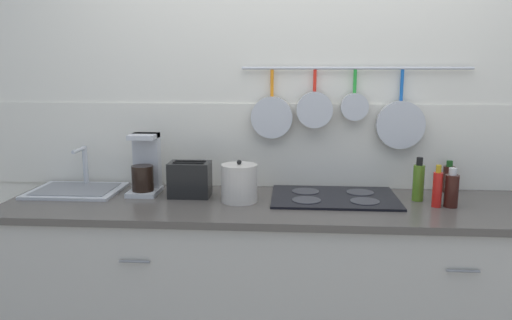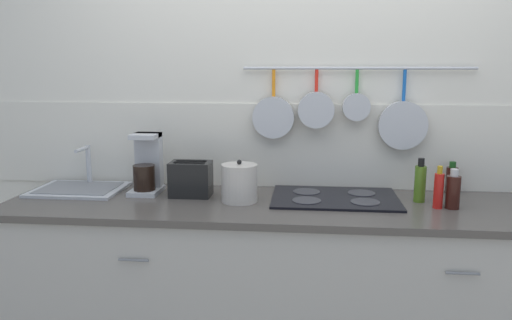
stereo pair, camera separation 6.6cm
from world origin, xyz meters
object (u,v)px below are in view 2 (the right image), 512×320
Objects in this scene: toaster at (191,179)px; bottle_vinegar at (453,191)px; bottle_olive_oil at (439,190)px; kettle at (239,183)px; bottle_cooking_wine at (420,183)px; coffee_maker at (147,168)px; bottle_sesame_oil at (452,179)px.

bottle_vinegar is (1.29, -0.10, -0.01)m from toaster.
kettle is at bearing 178.42° from bottle_olive_oil.
bottle_cooking_wine is at bearing 119.48° from bottle_olive_oil.
coffee_maker reaches higher than bottle_vinegar.
coffee_maker reaches higher than kettle.
kettle reaches higher than bottle_sesame_oil.
coffee_maker is at bearing 173.57° from bottle_olive_oil.
bottle_vinegar is at bearing -6.02° from coffee_maker.
bottle_olive_oil is 1.20× the size of bottle_sesame_oil.
coffee_maker is 1.48m from bottle_olive_oil.
coffee_maker is 1.66× the size of bottle_vinegar.
toaster is 1.22m from bottle_olive_oil.
bottle_cooking_wine is at bearing 140.60° from bottle_vinegar.
bottle_sesame_oil is (0.14, 0.30, -0.02)m from bottle_olive_oil.
bottle_cooking_wine reaches higher than toaster.
bottle_cooking_wine is 0.28m from bottle_sesame_oil.
bottle_vinegar is (0.07, 0.00, -0.01)m from bottle_olive_oil.
bottle_olive_oil reaches higher than bottle_vinegar.
bottle_sesame_oil is (0.20, 0.19, -0.02)m from bottle_cooking_wine.
kettle is 1.24× the size of bottle_sesame_oil.
bottle_cooking_wine is 0.13m from bottle_olive_oil.
bottle_olive_oil is 1.07× the size of bottle_vinegar.
coffee_maker is 1.62m from bottle_sesame_oil.
kettle is (0.26, -0.08, 0.00)m from toaster.
bottle_olive_oil is (1.22, -0.10, -0.00)m from toaster.
bottle_olive_oil is at bearing -177.00° from bottle_vinegar.
bottle_sesame_oil is at bearing 8.17° from toaster.
kettle is 1.13m from bottle_sesame_oil.
coffee_maker is at bearing 164.87° from kettle.
coffee_maker is at bearing 166.21° from toaster.
kettle is 0.96m from bottle_olive_oil.
coffee_maker is 0.26m from toaster.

